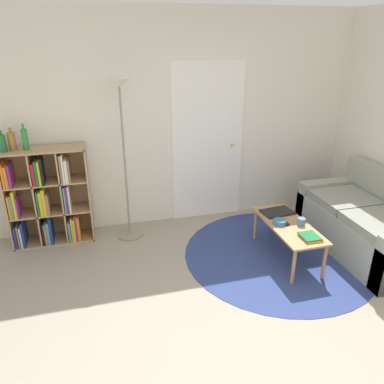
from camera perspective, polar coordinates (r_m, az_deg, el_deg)
name	(u,v)px	position (r m, az deg, el deg)	size (l,w,h in m)	color
ground_plane	(260,363)	(3.14, 10.34, -24.27)	(14.00, 14.00, 0.00)	gray
wall_back	(181,122)	(4.67, -1.71, 10.57)	(7.50, 0.11, 2.60)	silver
rug	(278,254)	(4.37, 12.99, -9.20)	(2.10, 2.10, 0.01)	navy
bookshelf	(47,198)	(4.61, -21.19, -0.90)	(0.90, 0.34, 1.13)	tan
floor_lamp	(122,119)	(4.20, -10.68, 10.81)	(0.31, 0.31, 1.87)	gray
couch	(370,225)	(4.69, 25.50, -4.61)	(0.84, 1.57, 0.86)	gray
coffee_table	(288,228)	(4.17, 14.47, -5.34)	(0.42, 0.99, 0.41)	#AD7F51
laptop	(277,212)	(4.37, 12.87, -2.98)	(0.38, 0.27, 0.02)	black
bowl	(280,222)	(4.12, 13.23, -4.47)	(0.14, 0.14, 0.05)	teal
book_stack_on_table	(310,237)	(3.92, 17.58, -6.57)	(0.18, 0.21, 0.03)	orange
cup	(301,222)	(4.15, 16.32, -4.35)	(0.08, 0.08, 0.08)	teal
remote	(282,222)	(4.16, 13.56, -4.45)	(0.10, 0.18, 0.02)	black
bottle_left	(3,143)	(4.44, -26.91, 6.67)	(0.08, 0.08, 0.23)	#236633
bottle_middle	(12,141)	(4.45, -25.75, 7.01)	(0.08, 0.08, 0.25)	olive
bottle_right	(25,139)	(4.40, -24.09, 7.36)	(0.06, 0.06, 0.29)	#2D8438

